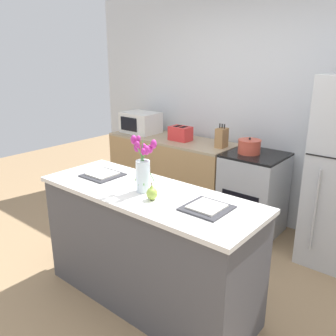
{
  "coord_description": "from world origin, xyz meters",
  "views": [
    {
      "loc": [
        1.7,
        -1.8,
        1.93
      ],
      "look_at": [
        0.0,
        0.25,
        1.07
      ],
      "focal_mm": 38.0,
      "sensor_mm": 36.0,
      "label": 1
    }
  ],
  "objects_px": {
    "knife_block": "(222,138)",
    "toaster": "(180,133)",
    "plate_setting_right": "(207,208)",
    "cooking_pot": "(249,147)",
    "microwave": "(141,122)",
    "pear_figurine": "(152,193)",
    "flower_vase": "(143,168)",
    "stove_range": "(253,194)",
    "plate_setting_left": "(103,175)"
  },
  "relations": [
    {
      "from": "stove_range",
      "to": "knife_block",
      "type": "height_order",
      "value": "knife_block"
    },
    {
      "from": "stove_range",
      "to": "microwave",
      "type": "relative_size",
      "value": 1.9
    },
    {
      "from": "plate_setting_left",
      "to": "microwave",
      "type": "height_order",
      "value": "microwave"
    },
    {
      "from": "plate_setting_right",
      "to": "knife_block",
      "type": "relative_size",
      "value": 1.08
    },
    {
      "from": "knife_block",
      "to": "toaster",
      "type": "bearing_deg",
      "value": -177.84
    },
    {
      "from": "plate_setting_left",
      "to": "flower_vase",
      "type": "bearing_deg",
      "value": -3.86
    },
    {
      "from": "stove_range",
      "to": "cooking_pot",
      "type": "height_order",
      "value": "cooking_pot"
    },
    {
      "from": "flower_vase",
      "to": "plate_setting_right",
      "type": "height_order",
      "value": "flower_vase"
    },
    {
      "from": "plate_setting_right",
      "to": "toaster",
      "type": "height_order",
      "value": "toaster"
    },
    {
      "from": "plate_setting_right",
      "to": "toaster",
      "type": "bearing_deg",
      "value": 132.48
    },
    {
      "from": "plate_setting_right",
      "to": "toaster",
      "type": "distance_m",
      "value": 2.11
    },
    {
      "from": "flower_vase",
      "to": "microwave",
      "type": "relative_size",
      "value": 0.9
    },
    {
      "from": "microwave",
      "to": "pear_figurine",
      "type": "bearing_deg",
      "value": -44.34
    },
    {
      "from": "microwave",
      "to": "knife_block",
      "type": "height_order",
      "value": "same"
    },
    {
      "from": "flower_vase",
      "to": "microwave",
      "type": "bearing_deg",
      "value": 134.32
    },
    {
      "from": "flower_vase",
      "to": "plate_setting_left",
      "type": "height_order",
      "value": "flower_vase"
    },
    {
      "from": "flower_vase",
      "to": "knife_block",
      "type": "relative_size",
      "value": 1.59
    },
    {
      "from": "plate_setting_right",
      "to": "microwave",
      "type": "xyz_separation_m",
      "value": [
        -2.12,
        1.58,
        0.09
      ]
    },
    {
      "from": "toaster",
      "to": "cooking_pot",
      "type": "xyz_separation_m",
      "value": [
        0.93,
        -0.01,
        -0.01
      ]
    },
    {
      "from": "flower_vase",
      "to": "plate_setting_left",
      "type": "distance_m",
      "value": 0.53
    },
    {
      "from": "plate_setting_left",
      "to": "cooking_pot",
      "type": "relative_size",
      "value": 1.19
    },
    {
      "from": "stove_range",
      "to": "knife_block",
      "type": "relative_size",
      "value": 3.38
    },
    {
      "from": "pear_figurine",
      "to": "microwave",
      "type": "xyz_separation_m",
      "value": [
        -1.73,
        1.69,
        0.04
      ]
    },
    {
      "from": "toaster",
      "to": "plate_setting_left",
      "type": "bearing_deg",
      "value": -76.3
    },
    {
      "from": "pear_figurine",
      "to": "knife_block",
      "type": "height_order",
      "value": "knife_block"
    },
    {
      "from": "stove_range",
      "to": "plate_setting_left",
      "type": "distance_m",
      "value": 1.77
    },
    {
      "from": "cooking_pot",
      "to": "plate_setting_right",
      "type": "bearing_deg",
      "value": -72.3
    },
    {
      "from": "flower_vase",
      "to": "toaster",
      "type": "bearing_deg",
      "value": 119.04
    },
    {
      "from": "plate_setting_right",
      "to": "cooking_pot",
      "type": "bearing_deg",
      "value": 107.7
    },
    {
      "from": "toaster",
      "to": "knife_block",
      "type": "xyz_separation_m",
      "value": [
        0.57,
        0.02,
        0.03
      ]
    },
    {
      "from": "flower_vase",
      "to": "microwave",
      "type": "xyz_separation_m",
      "value": [
        -1.57,
        1.61,
        -0.09
      ]
    },
    {
      "from": "pear_figurine",
      "to": "plate_setting_left",
      "type": "height_order",
      "value": "pear_figurine"
    },
    {
      "from": "toaster",
      "to": "knife_block",
      "type": "distance_m",
      "value": 0.57
    },
    {
      "from": "knife_block",
      "to": "flower_vase",
      "type": "bearing_deg",
      "value": -79.01
    },
    {
      "from": "microwave",
      "to": "knife_block",
      "type": "xyz_separation_m",
      "value": [
        1.26,
        0.0,
        -0.02
      ]
    },
    {
      "from": "stove_range",
      "to": "cooking_pot",
      "type": "xyz_separation_m",
      "value": [
        -0.07,
        -0.03,
        0.53
      ]
    },
    {
      "from": "toaster",
      "to": "knife_block",
      "type": "height_order",
      "value": "knife_block"
    },
    {
      "from": "cooking_pot",
      "to": "microwave",
      "type": "distance_m",
      "value": 1.62
    },
    {
      "from": "stove_range",
      "to": "plate_setting_right",
      "type": "distance_m",
      "value": 1.71
    },
    {
      "from": "knife_block",
      "to": "pear_figurine",
      "type": "bearing_deg",
      "value": -74.47
    },
    {
      "from": "cooking_pot",
      "to": "toaster",
      "type": "bearing_deg",
      "value": 179.56
    },
    {
      "from": "plate_setting_right",
      "to": "microwave",
      "type": "relative_size",
      "value": 0.61
    },
    {
      "from": "flower_vase",
      "to": "toaster",
      "type": "height_order",
      "value": "flower_vase"
    },
    {
      "from": "plate_setting_left",
      "to": "plate_setting_right",
      "type": "height_order",
      "value": "same"
    },
    {
      "from": "stove_range",
      "to": "plate_setting_right",
      "type": "relative_size",
      "value": 3.13
    },
    {
      "from": "stove_range",
      "to": "flower_vase",
      "type": "xyz_separation_m",
      "value": [
        -0.12,
        -1.61,
        0.68
      ]
    },
    {
      "from": "pear_figurine",
      "to": "cooking_pot",
      "type": "distance_m",
      "value": 1.67
    },
    {
      "from": "cooking_pot",
      "to": "microwave",
      "type": "xyz_separation_m",
      "value": [
        -1.62,
        0.03,
        0.06
      ]
    },
    {
      "from": "plate_setting_left",
      "to": "plate_setting_right",
      "type": "xyz_separation_m",
      "value": [
        1.05,
        0.0,
        0.0
      ]
    },
    {
      "from": "stove_range",
      "to": "pear_figurine",
      "type": "relative_size",
      "value": 7.06
    }
  ]
}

